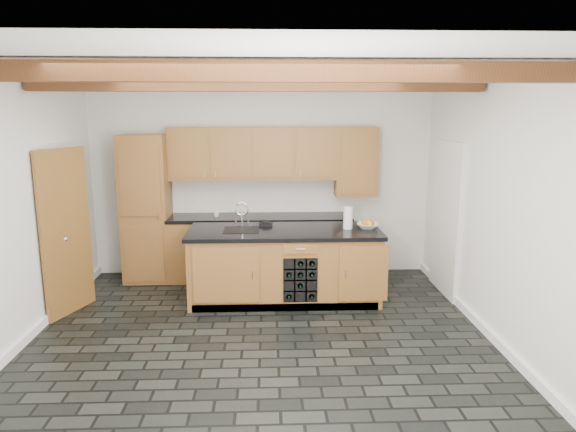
% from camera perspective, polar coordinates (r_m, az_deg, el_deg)
% --- Properties ---
extents(ground, '(5.00, 5.00, 0.00)m').
position_cam_1_polar(ground, '(5.64, -3.10, -13.82)').
color(ground, black).
rests_on(ground, ground).
extents(room_shell, '(5.01, 5.00, 5.00)m').
position_cam_1_polar(room_shell, '(5.70, -4.04, 2.54)').
color(room_shell, white).
rests_on(room_shell, ground).
extents(back_cabinetry, '(3.65, 0.62, 2.20)m').
position_cam_1_polar(back_cabinetry, '(7.49, -5.80, 0.42)').
color(back_cabinetry, '#9F6033').
rests_on(back_cabinetry, ground).
extents(island, '(2.48, 0.96, 0.93)m').
position_cam_1_polar(island, '(6.68, -0.33, -5.45)').
color(island, '#9F6033').
rests_on(island, ground).
extents(faucet, '(0.45, 0.40, 0.34)m').
position_cam_1_polar(faucet, '(6.60, -5.19, -1.21)').
color(faucet, black).
rests_on(faucet, island).
extents(kitchen_scale, '(0.18, 0.12, 0.05)m').
position_cam_1_polar(kitchen_scale, '(6.80, -2.48, -0.88)').
color(kitchen_scale, black).
rests_on(kitchen_scale, island).
extents(fruit_bowl, '(0.33, 0.33, 0.07)m').
position_cam_1_polar(fruit_bowl, '(6.71, 8.84, -1.09)').
color(fruit_bowl, beige).
rests_on(fruit_bowl, island).
extents(fruit_cluster, '(0.16, 0.17, 0.07)m').
position_cam_1_polar(fruit_cluster, '(6.71, 8.85, -0.78)').
color(fruit_cluster, red).
rests_on(fruit_cluster, fruit_bowl).
extents(paper_towel, '(0.12, 0.12, 0.28)m').
position_cam_1_polar(paper_towel, '(6.64, 6.68, -0.22)').
color(paper_towel, white).
rests_on(paper_towel, island).
extents(mug, '(0.11, 0.11, 0.08)m').
position_cam_1_polar(mug, '(7.44, -7.96, 0.22)').
color(mug, white).
rests_on(mug, back_cabinetry).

